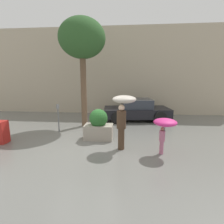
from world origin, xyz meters
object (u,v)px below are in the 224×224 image
Objects in this scene: person_child at (165,125)px; planter_box at (99,125)px; person_adult at (123,110)px; street_tree at (82,40)px; newspaper_box at (0,132)px; parked_car_near at (136,110)px; parking_meter at (58,112)px.

planter_box is at bearing -164.17° from person_child.
person_adult is 4.63m from street_tree.
person_child reaches higher than newspaper_box.
parked_car_near is 7.15m from newspaper_box.
person_adult is at bearing -52.72° from street_tree.
parking_meter is at bearing -132.42° from street_tree.
street_tree reaches higher than person_adult.
parking_meter is (-3.17, 1.75, -0.51)m from person_adult.
parking_meter reaches higher than parked_car_near.
street_tree is at bearing 119.71° from planter_box.
parking_meter reaches higher than person_child.
person_adult is (1.06, -0.91, 0.87)m from planter_box.
parking_meter reaches higher than planter_box.
parked_car_near reaches higher than person_child.
person_adult is 1.56× the size of person_child.
person_child is 5.04m from parked_car_near.
street_tree is 4.09× the size of parking_meter.
person_adult is at bearing -0.89° from newspaper_box.
planter_box is 0.31× the size of parked_car_near.
newspaper_box is at bearing 121.86° from parked_car_near.
planter_box is 4.05m from parked_car_near.
planter_box is 3.93m from newspaper_box.
parked_car_near is 4.59× the size of newspaper_box.
planter_box is 4.42m from street_tree.
person_adult is at bearing 164.64° from parked_car_near.
person_adult is 3.66m from parking_meter.
person_child is 1.41× the size of newspaper_box.
parking_meter is (-1.00, -1.09, -3.46)m from street_tree.
parking_meter is at bearing 98.78° from person_adult.
person_adult reaches higher than person_child.
person_adult reaches higher than planter_box.
planter_box is 1.65m from person_adult.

